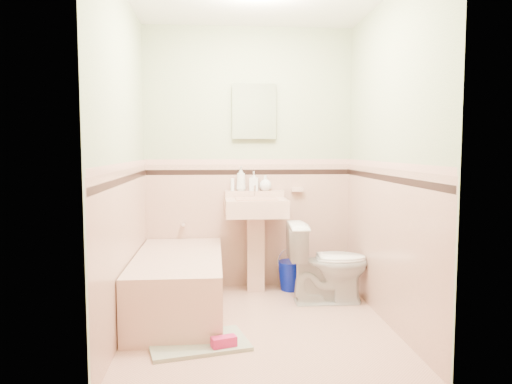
{
  "coord_description": "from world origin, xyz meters",
  "views": [
    {
      "loc": [
        -0.33,
        -3.67,
        1.34
      ],
      "look_at": [
        0.0,
        0.25,
        1.0
      ],
      "focal_mm": 34.62,
      "sensor_mm": 36.0,
      "label": 1
    }
  ],
  "objects": [
    {
      "name": "medicine_cabinet",
      "position": [
        0.05,
        1.07,
        1.7
      ],
      "size": [
        0.36,
        0.04,
        0.45
      ],
      "primitive_type": "cube",
      "color": "white",
      "rests_on": "wall_back"
    },
    {
      "name": "toilet",
      "position": [
        0.65,
        0.51,
        0.35
      ],
      "size": [
        0.7,
        0.4,
        0.71
      ],
      "primitive_type": "imported",
      "rotation": [
        0.0,
        0.0,
        1.56
      ],
      "color": "white",
      "rests_on": "floor"
    },
    {
      "name": "accent_left",
      "position": [
        -0.98,
        0.0,
        1.12
      ],
      "size": [
        0.0,
        2.2,
        2.2
      ],
      "primitive_type": "plane",
      "rotation": [
        1.57,
        0.0,
        1.57
      ],
      "color": "black",
      "rests_on": "ground"
    },
    {
      "name": "sink",
      "position": [
        0.05,
        0.86,
        0.44
      ],
      "size": [
        0.56,
        0.48,
        0.88
      ],
      "primitive_type": null,
      "color": "#CBA08C",
      "rests_on": "floor"
    },
    {
      "name": "shoe",
      "position": [
        -0.28,
        -0.47,
        0.06
      ],
      "size": [
        0.18,
        0.12,
        0.07
      ],
      "primitive_type": "cube",
      "rotation": [
        0.0,
        0.0,
        0.31
      ],
      "color": "#BF1E59",
      "rests_on": "bath_mat"
    },
    {
      "name": "accent_right",
      "position": [
        0.98,
        0.0,
        1.12
      ],
      "size": [
        0.0,
        2.2,
        2.2
      ],
      "primitive_type": "plane",
      "rotation": [
        1.57,
        0.0,
        -1.57
      ],
      "color": "black",
      "rests_on": "ground"
    },
    {
      "name": "soap_bottle_right",
      "position": [
        0.16,
        1.04,
        1.02
      ],
      "size": [
        0.15,
        0.15,
        0.15
      ],
      "primitive_type": "imported",
      "rotation": [
        0.0,
        0.0,
        0.33
      ],
      "color": "#B2B2B2",
      "rests_on": "sink"
    },
    {
      "name": "sink_faucet",
      "position": [
        0.05,
        1.0,
        0.95
      ],
      "size": [
        0.02,
        0.02,
        0.1
      ],
      "primitive_type": "cylinder",
      "color": "silver",
      "rests_on": "sink"
    },
    {
      "name": "wainscot_right",
      "position": [
        0.99,
        0.0,
        0.6
      ],
      "size": [
        0.0,
        2.2,
        2.2
      ],
      "primitive_type": "plane",
      "rotation": [
        1.57,
        0.0,
        -1.57
      ],
      "color": "#D2A48D",
      "rests_on": "ground"
    },
    {
      "name": "cap_back",
      "position": [
        0.0,
        1.08,
        1.22
      ],
      "size": [
        2.0,
        0.0,
        2.0
      ],
      "primitive_type": "plane",
      "rotation": [
        1.57,
        0.0,
        0.0
      ],
      "color": "#D09C8B",
      "rests_on": "ground"
    },
    {
      "name": "floor",
      "position": [
        0.0,
        0.0,
        0.0
      ],
      "size": [
        2.2,
        2.2,
        0.0
      ],
      "primitive_type": "plane",
      "color": "tan",
      "rests_on": "ground"
    },
    {
      "name": "wainscot_back",
      "position": [
        0.0,
        1.09,
        0.6
      ],
      "size": [
        2.0,
        0.0,
        2.0
      ],
      "primitive_type": "plane",
      "rotation": [
        1.57,
        0.0,
        0.0
      ],
      "color": "#D2A48D",
      "rests_on": "ground"
    },
    {
      "name": "tube",
      "position": [
        -0.16,
        1.04,
        1.0
      ],
      "size": [
        0.04,
        0.04,
        0.12
      ],
      "primitive_type": "cylinder",
      "rotation": [
        0.0,
        0.0,
        -0.28
      ],
      "color": "white",
      "rests_on": "sink"
    },
    {
      "name": "wainscot_front",
      "position": [
        0.0,
        -1.09,
        0.6
      ],
      "size": [
        2.0,
        0.0,
        2.0
      ],
      "primitive_type": "plane",
      "rotation": [
        -1.57,
        0.0,
        0.0
      ],
      "color": "#D2A48D",
      "rests_on": "ground"
    },
    {
      "name": "soap_bottle_mid",
      "position": [
        0.04,
        1.04,
        1.04
      ],
      "size": [
        0.09,
        0.1,
        0.19
      ],
      "primitive_type": "imported",
      "rotation": [
        0.0,
        0.0,
        -0.14
      ],
      "color": "#B2B2B2",
      "rests_on": "sink"
    },
    {
      "name": "accent_front",
      "position": [
        0.0,
        -1.08,
        1.12
      ],
      "size": [
        2.0,
        0.0,
        2.0
      ],
      "primitive_type": "plane",
      "rotation": [
        -1.57,
        0.0,
        0.0
      ],
      "color": "black",
      "rests_on": "ground"
    },
    {
      "name": "bath_mat",
      "position": [
        -0.45,
        -0.36,
        0.01
      ],
      "size": [
        0.75,
        0.59,
        0.03
      ],
      "primitive_type": "cube",
      "rotation": [
        0.0,
        0.0,
        0.23
      ],
      "color": "gray",
      "rests_on": "floor"
    },
    {
      "name": "wall_right",
      "position": [
        1.0,
        0.0,
        1.25
      ],
      "size": [
        0.0,
        2.5,
        2.5
      ],
      "primitive_type": "plane",
      "rotation": [
        1.57,
        0.0,
        -1.57
      ],
      "color": "beige",
      "rests_on": "ground"
    },
    {
      "name": "wall_back",
      "position": [
        0.0,
        1.1,
        1.25
      ],
      "size": [
        2.5,
        0.0,
        2.5
      ],
      "primitive_type": "plane",
      "rotation": [
        1.57,
        0.0,
        0.0
      ],
      "color": "beige",
      "rests_on": "ground"
    },
    {
      "name": "accent_back",
      "position": [
        0.0,
        1.08,
        1.12
      ],
      "size": [
        2.0,
        0.0,
        2.0
      ],
      "primitive_type": "plane",
      "rotation": [
        1.57,
        0.0,
        0.0
      ],
      "color": "black",
      "rests_on": "ground"
    },
    {
      "name": "soap_bottle_left",
      "position": [
        -0.08,
        1.04,
        1.06
      ],
      "size": [
        0.1,
        0.1,
        0.23
      ],
      "primitive_type": "imported",
      "rotation": [
        0.0,
        0.0,
        0.17
      ],
      "color": "#B2B2B2",
      "rests_on": "sink"
    },
    {
      "name": "wall_front",
      "position": [
        0.0,
        -1.1,
        1.25
      ],
      "size": [
        2.5,
        0.0,
        2.5
      ],
      "primitive_type": "plane",
      "rotation": [
        -1.57,
        0.0,
        0.0
      ],
      "color": "beige",
      "rests_on": "ground"
    },
    {
      "name": "cap_front",
      "position": [
        0.0,
        -1.08,
        1.22
      ],
      "size": [
        2.0,
        0.0,
        2.0
      ],
      "primitive_type": "plane",
      "rotation": [
        -1.57,
        0.0,
        0.0
      ],
      "color": "#D09C8B",
      "rests_on": "ground"
    },
    {
      "name": "bucket",
      "position": [
        0.4,
        0.91,
        0.14
      ],
      "size": [
        0.35,
        0.35,
        0.27
      ],
      "primitive_type": null,
      "rotation": [
        0.0,
        0.0,
        0.35
      ],
      "color": "#03118D",
      "rests_on": "floor"
    },
    {
      "name": "tub_faucet",
      "position": [
        -0.63,
        1.05,
        0.63
      ],
      "size": [
        0.04,
        0.12,
        0.04
      ],
      "primitive_type": "cylinder",
      "rotation": [
        1.57,
        0.0,
        0.0
      ],
      "color": "silver",
      "rests_on": "wall_back"
    },
    {
      "name": "bathtub",
      "position": [
        -0.63,
        0.33,
        0.23
      ],
      "size": [
        0.7,
        1.5,
        0.45
      ],
      "primitive_type": "cube",
      "color": "#CBA08C",
      "rests_on": "floor"
    },
    {
      "name": "cap_right",
      "position": [
        0.98,
        0.0,
        1.22
      ],
      "size": [
        0.0,
        2.2,
        2.2
      ],
      "primitive_type": "plane",
      "rotation": [
        1.57,
        0.0,
        -1.57
      ],
      "color": "#D09C8B",
      "rests_on": "ground"
    },
    {
      "name": "soap_dish",
      "position": [
        0.47,
        1.06,
        0.95
      ],
      "size": [
        0.11,
        0.07,
        0.04
      ],
      "primitive_type": "cube",
      "color": "#CBA08C",
      "rests_on": "wall_back"
    },
    {
      "name": "wall_left",
      "position": [
        -1.0,
        0.0,
        1.25
      ],
      "size": [
        0.0,
        2.5,
        2.5
      ],
      "primitive_type": "plane",
      "rotation": [
        1.57,
        0.0,
        1.57
      ],
      "color": "beige",
      "rests_on": "ground"
    },
    {
      "name": "wainscot_left",
      "position": [
        -0.99,
        0.0,
        0.6
      ],
      "size": [
        0.0,
        2.2,
        2.2
      ],
      "primitive_type": "plane",
      "rotation": [
        1.57,
        0.0,
        1.57
      ],
      "color": "#D2A48D",
      "rests_on": "ground"
    },
    {
      "name": "cap_left",
      "position": [
        -0.98,
        0.0,
        1.22
      ],
      "size": [
        0.0,
        2.2,
        2.2
      ],
      "primitive_type": "plane",
      "rotation": [
        1.57,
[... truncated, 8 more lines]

